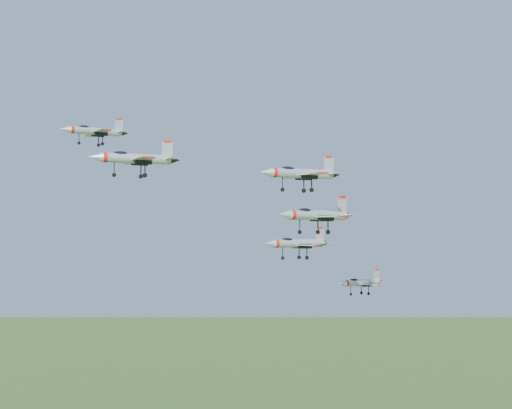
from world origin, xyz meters
TOP-DOWN VIEW (x-y plane):
  - jet_lead at (-15.67, 8.84)m, footprint 10.68×8.83m
  - jet_left_high at (-12.04, 2.09)m, footprint 13.66×11.47m
  - jet_right_high at (5.51, -14.90)m, footprint 12.73×10.66m
  - jet_left_low at (19.08, 3.97)m, footprint 13.42×11.09m
  - jet_right_low at (8.45, -14.72)m, footprint 13.16×10.82m
  - jet_trail at (31.79, 1.88)m, footprint 10.71×8.78m

SIDE VIEW (x-z plane):
  - jet_trail at x=31.79m, z-range 111.74..114.62m
  - jet_left_low at x=19.08m, z-range 118.52..122.11m
  - jet_right_low at x=8.45m, z-range 122.98..126.51m
  - jet_right_high at x=5.51m, z-range 128.84..132.24m
  - jet_left_high at x=-12.04m, z-range 131.27..134.93m
  - jet_lead at x=-15.67m, z-range 136.19..139.04m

